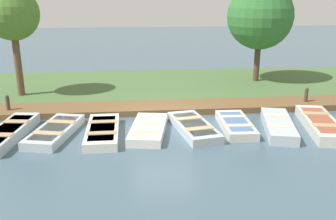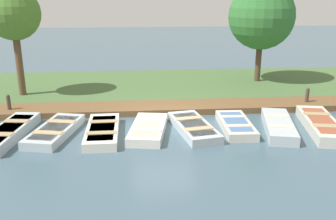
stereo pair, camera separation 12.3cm
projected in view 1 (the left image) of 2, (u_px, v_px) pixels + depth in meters
ground_plane at (163, 122)px, 14.71m from camera, size 80.00×80.00×0.00m
shore_bank at (155, 88)px, 19.41m from camera, size 8.00×24.00×0.21m
dock_walkway at (160, 108)px, 16.04m from camera, size 1.55×17.98×0.26m
rowboat_0 at (8, 133)px, 13.01m from camera, size 3.56×1.42×0.40m
rowboat_1 at (55, 131)px, 13.29m from camera, size 3.23×1.78×0.33m
rowboat_2 at (103, 131)px, 13.25m from camera, size 3.08×1.14×0.34m
rowboat_3 at (148, 129)px, 13.48m from camera, size 2.96×1.61×0.34m
rowboat_4 at (193, 127)px, 13.67m from camera, size 3.19×1.65×0.33m
rowboat_5 at (236, 125)px, 13.91m from camera, size 2.71×1.14×0.33m
rowboat_6 at (278, 125)px, 13.76m from camera, size 3.29×1.66×0.40m
rowboat_7 at (320, 124)px, 13.83m from camera, size 3.68×1.72×0.42m
mooring_post_near at (8, 105)px, 15.27m from camera, size 0.15×0.15×0.89m
mooring_post_far at (306, 97)px, 16.42m from camera, size 0.15×0.15×0.89m
park_tree_far_left at (12, 15)px, 16.58m from camera, size 2.40×2.40×5.16m
park_tree_left at (260, 16)px, 19.48m from camera, size 3.44×3.44×5.36m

